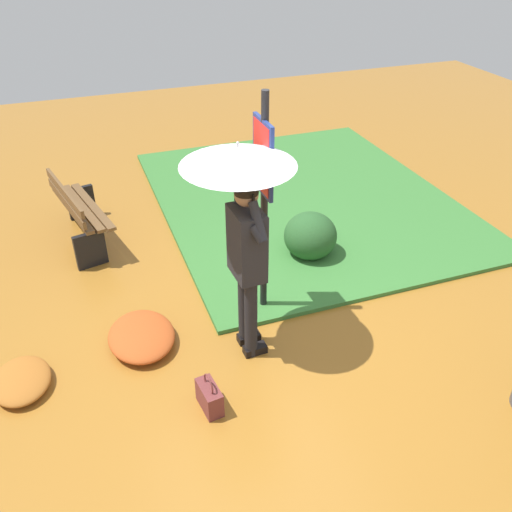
{
  "coord_description": "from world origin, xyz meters",
  "views": [
    {
      "loc": [
        -3.67,
        1.43,
        3.59
      ],
      "look_at": [
        0.31,
        -0.01,
        0.85
      ],
      "focal_mm": 38.07,
      "sensor_mm": 36.0,
      "label": 1
    }
  ],
  "objects_px": {
    "handbag": "(209,397)",
    "park_bench": "(80,212)",
    "person_with_umbrella": "(242,201)",
    "info_sign_post": "(263,183)"
  },
  "relations": [
    {
      "from": "handbag",
      "to": "park_bench",
      "type": "xyz_separation_m",
      "value": [
        3.2,
        0.75,
        0.28
      ]
    },
    {
      "from": "person_with_umbrella",
      "to": "info_sign_post",
      "type": "relative_size",
      "value": 0.89
    },
    {
      "from": "info_sign_post",
      "to": "handbag",
      "type": "bearing_deg",
      "value": 141.63
    },
    {
      "from": "person_with_umbrella",
      "to": "info_sign_post",
      "type": "xyz_separation_m",
      "value": [
        0.46,
        -0.36,
        -0.11
      ]
    },
    {
      "from": "park_bench",
      "to": "person_with_umbrella",
      "type": "bearing_deg",
      "value": -152.9
    },
    {
      "from": "info_sign_post",
      "to": "handbag",
      "type": "relative_size",
      "value": 6.22
    },
    {
      "from": "info_sign_post",
      "to": "park_bench",
      "type": "height_order",
      "value": "info_sign_post"
    },
    {
      "from": "person_with_umbrella",
      "to": "handbag",
      "type": "xyz_separation_m",
      "value": [
        -0.68,
        0.54,
        -1.42
      ]
    },
    {
      "from": "person_with_umbrella",
      "to": "park_bench",
      "type": "distance_m",
      "value": 3.06
    },
    {
      "from": "info_sign_post",
      "to": "park_bench",
      "type": "xyz_separation_m",
      "value": [
        2.06,
        1.65,
        -1.04
      ]
    }
  ]
}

